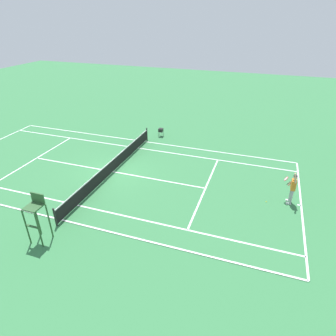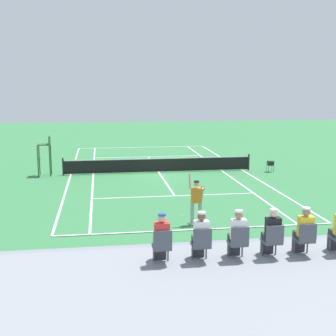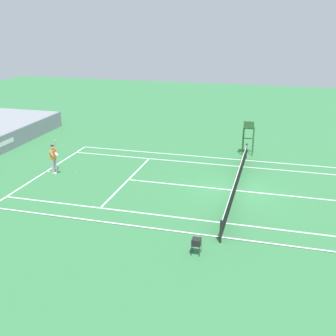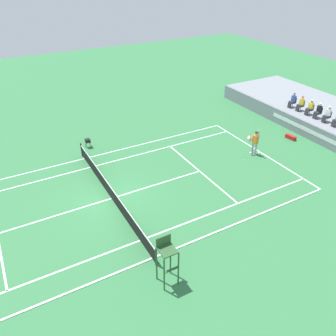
# 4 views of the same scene
# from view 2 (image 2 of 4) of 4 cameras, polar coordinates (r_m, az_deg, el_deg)

# --- Properties ---
(ground_plane) EXTENTS (80.00, 80.00, 0.00)m
(ground_plane) POSITION_cam_2_polar(r_m,az_deg,el_deg) (29.38, -1.17, -0.56)
(ground_plane) COLOR #337542
(court) EXTENTS (11.08, 23.88, 0.03)m
(court) POSITION_cam_2_polar(r_m,az_deg,el_deg) (29.38, -1.17, -0.54)
(court) COLOR #337542
(court) RESTS_ON ground
(net) EXTENTS (11.98, 0.10, 1.07)m
(net) POSITION_cam_2_polar(r_m,az_deg,el_deg) (29.28, -1.17, 0.45)
(net) COLOR black
(net) RESTS_ON ground
(barrier_wall) EXTENTS (21.90, 0.25, 1.29)m
(barrier_wall) POSITION_cam_2_polar(r_m,az_deg,el_deg) (13.22, 8.31, -11.55)
(barrier_wall) COLOR gray
(barrier_wall) RESTS_ON ground
(bleacher_platform) EXTENTS (21.90, 7.05, 1.29)m
(bleacher_platform) POSITION_cam_2_polar(r_m,az_deg,el_deg) (10.13, 14.54, -18.97)
(bleacher_platform) COLOR gray
(bleacher_platform) RESTS_ON ground
(spectator_seated_2) EXTENTS (0.44, 0.60, 1.26)m
(spectator_seated_2) POSITION_cam_2_polar(r_m,az_deg,el_deg) (12.14, 16.43, -7.57)
(spectator_seated_2) COLOR #474C56
(spectator_seated_2) RESTS_ON bleacher_platform
(spectator_seated_3) EXTENTS (0.44, 0.60, 1.26)m
(spectator_seated_3) POSITION_cam_2_polar(r_m,az_deg,el_deg) (11.82, 12.67, -7.89)
(spectator_seated_3) COLOR #474C56
(spectator_seated_3) RESTS_ON bleacher_platform
(spectator_seated_4) EXTENTS (0.44, 0.60, 1.26)m
(spectator_seated_4) POSITION_cam_2_polar(r_m,az_deg,el_deg) (11.54, 8.56, -8.20)
(spectator_seated_4) COLOR #474C56
(spectator_seated_4) RESTS_ON bleacher_platform
(spectator_seated_5) EXTENTS (0.44, 0.60, 1.26)m
(spectator_seated_5) POSITION_cam_2_polar(r_m,az_deg,el_deg) (11.32, 4.04, -8.49)
(spectator_seated_5) COLOR #474C56
(spectator_seated_5) RESTS_ON bleacher_platform
(spectator_seated_6) EXTENTS (0.44, 0.60, 1.26)m
(spectator_seated_6) POSITION_cam_2_polar(r_m,az_deg,el_deg) (11.16, -0.81, -8.74)
(spectator_seated_6) COLOR #474C56
(spectator_seated_6) RESTS_ON bleacher_platform
(tennis_player) EXTENTS (0.76, 0.64, 2.08)m
(tennis_player) POSITION_cam_2_polar(r_m,az_deg,el_deg) (18.34, 3.53, -4.06)
(tennis_player) COLOR #9E9EA3
(tennis_player) RESTS_ON ground
(tennis_ball) EXTENTS (0.07, 0.07, 0.07)m
(tennis_ball) POSITION_cam_2_polar(r_m,az_deg,el_deg) (19.69, 1.71, -5.93)
(tennis_ball) COLOR #D1E533
(tennis_ball) RESTS_ON ground
(umpire_chair) EXTENTS (0.77, 0.77, 2.44)m
(umpire_chair) POSITION_cam_2_polar(r_m,az_deg,el_deg) (29.09, -14.92, 2.09)
(umpire_chair) COLOR #2D562D
(umpire_chair) RESTS_ON ground
(equipment_bag) EXTENTS (0.93, 0.42, 0.32)m
(equipment_bag) POSITION_cam_2_polar(r_m,az_deg,el_deg) (14.72, 8.86, -11.27)
(equipment_bag) COLOR red
(equipment_bag) RESTS_ON ground
(ball_hopper) EXTENTS (0.36, 0.36, 0.70)m
(ball_hopper) POSITION_cam_2_polar(r_m,az_deg,el_deg) (30.21, 12.54, 0.60)
(ball_hopper) COLOR black
(ball_hopper) RESTS_ON ground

